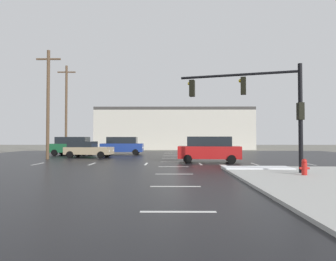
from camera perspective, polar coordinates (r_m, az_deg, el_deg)
ground_plane at (r=21.83m, az=1.01°, el=-6.56°), size 120.00×120.00×0.00m
road_asphalt at (r=21.82m, az=1.01°, el=-6.53°), size 44.00×44.00×0.02m
snow_strip_curbside at (r=18.57m, az=16.87°, el=-6.87°), size 4.00×1.60×0.06m
lane_markings at (r=20.50m, az=4.44°, el=-6.82°), size 36.15×36.15×0.01m
traffic_signal_mast at (r=16.78m, az=17.89°, el=5.73°), size 6.30×2.03×5.70m
fire_hydrant at (r=15.91m, az=24.88°, el=-6.40°), size 0.48×0.26×0.79m
strip_building_background at (r=51.22m, az=1.21°, el=0.30°), size 26.17×8.00×6.98m
sedan_tan at (r=29.86m, az=-15.34°, el=-3.48°), size 4.68×2.44×1.58m
suv_green at (r=34.31m, az=-17.96°, el=-2.79°), size 4.92×2.39×2.03m
suv_red at (r=23.28m, az=7.96°, el=-3.53°), size 4.98×2.58×2.03m
suv_blue at (r=34.48m, az=-8.84°, el=-2.84°), size 4.85×2.19×2.03m
utility_pole_far at (r=28.80m, az=-22.20°, el=5.08°), size 2.20×0.28×9.88m
utility_pole_distant at (r=38.34m, az=-19.10°, el=4.18°), size 2.20×0.28×10.84m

